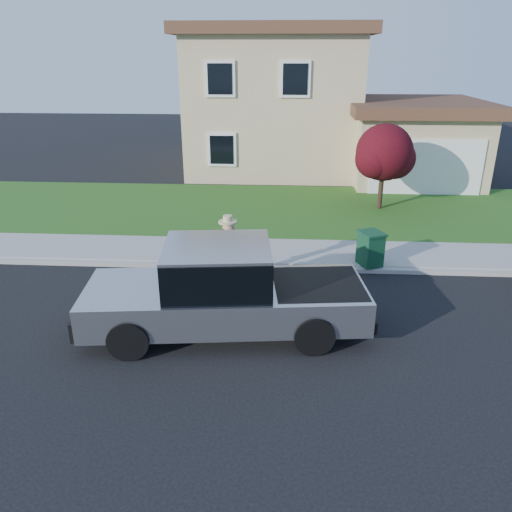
{
  "coord_description": "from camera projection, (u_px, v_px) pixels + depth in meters",
  "views": [
    {
      "loc": [
        0.74,
        -9.92,
        5.68
      ],
      "look_at": [
        0.06,
        0.96,
        1.2
      ],
      "focal_mm": 35.0,
      "sensor_mm": 36.0,
      "label": 1
    }
  ],
  "objects": [
    {
      "name": "ornamental_tree",
      "position": [
        385.0,
        155.0,
        18.4
      ],
      "size": [
        2.32,
        2.09,
        3.19
      ],
      "color": "black",
      "rests_on": "lawn"
    },
    {
      "name": "woman",
      "position": [
        228.0,
        253.0,
        12.73
      ],
      "size": [
        0.73,
        0.58,
        1.92
      ],
      "rotation": [
        0.0,
        0.0,
        3.42
      ],
      "color": "tan",
      "rests_on": "ground"
    },
    {
      "name": "curb",
      "position": [
        294.0,
        268.0,
        13.96
      ],
      "size": [
        40.0,
        0.2,
        0.12
      ],
      "primitive_type": "cube",
      "color": "gray",
      "rests_on": "ground"
    },
    {
      "name": "house",
      "position": [
        300.0,
        105.0,
        25.21
      ],
      "size": [
        14.0,
        11.3,
        6.85
      ],
      "color": "tan",
      "rests_on": "ground"
    },
    {
      "name": "ground",
      "position": [
        251.0,
        321.0,
        11.36
      ],
      "size": [
        80.0,
        80.0,
        0.0
      ],
      "primitive_type": "plane",
      "color": "black",
      "rests_on": "ground"
    },
    {
      "name": "trash_bin",
      "position": [
        370.0,
        248.0,
        13.8
      ],
      "size": [
        0.81,
        0.85,
        0.96
      ],
      "rotation": [
        0.0,
        0.0,
        0.42
      ],
      "color": "#103A21",
      "rests_on": "sidewalk"
    },
    {
      "name": "lawn",
      "position": [
        293.0,
        210.0,
        19.13
      ],
      "size": [
        40.0,
        7.0,
        0.1
      ],
      "primitive_type": "cube",
      "color": "#1C5017",
      "rests_on": "ground"
    },
    {
      "name": "pickup_truck",
      "position": [
        224.0,
        292.0,
        10.62
      ],
      "size": [
        6.29,
        2.72,
        2.0
      ],
      "rotation": [
        0.0,
        0.0,
        0.11
      ],
      "color": "black",
      "rests_on": "ground"
    },
    {
      "name": "sidewalk",
      "position": [
        294.0,
        253.0,
        14.97
      ],
      "size": [
        40.0,
        2.0,
        0.15
      ],
      "primitive_type": "cube",
      "color": "gray",
      "rests_on": "ground"
    }
  ]
}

